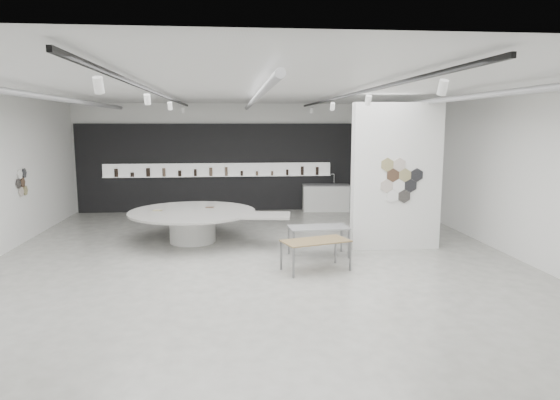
{
  "coord_description": "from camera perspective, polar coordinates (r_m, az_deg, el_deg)",
  "views": [
    {
      "loc": [
        -0.52,
        -10.87,
        3.09
      ],
      "look_at": [
        0.64,
        1.2,
        1.23
      ],
      "focal_mm": 32.0,
      "sensor_mm": 36.0,
      "label": 1
    }
  ],
  "objects": [
    {
      "name": "room",
      "position": [
        10.93,
        -3.24,
        3.35
      ],
      "size": [
        12.02,
        14.02,
        3.82
      ],
      "color": "#A8A89F",
      "rests_on": "ground"
    },
    {
      "name": "back_wall_display",
      "position": [
        17.88,
        -4.08,
        3.71
      ],
      "size": [
        11.8,
        0.27,
        3.1
      ],
      "color": "black",
      "rests_on": "ground"
    },
    {
      "name": "partition_column",
      "position": [
        12.6,
        13.16,
        2.59
      ],
      "size": [
        2.2,
        0.38,
        3.6
      ],
      "color": "white",
      "rests_on": "ground"
    },
    {
      "name": "display_island",
      "position": [
        13.28,
        -9.69,
        -2.46
      ],
      "size": [
        4.41,
        3.73,
        0.85
      ],
      "rotation": [
        0.0,
        0.0,
        -0.14
      ],
      "color": "white",
      "rests_on": "ground"
    },
    {
      "name": "sample_table_wood",
      "position": [
        10.6,
        4.11,
        -4.87
      ],
      "size": [
        1.54,
        1.09,
        0.65
      ],
      "rotation": [
        0.0,
        0.0,
        0.31
      ],
      "color": "olive",
      "rests_on": "ground"
    },
    {
      "name": "sample_table_stone",
      "position": [
        11.72,
        4.43,
        -3.35
      ],
      "size": [
        1.43,
        0.79,
        0.71
      ],
      "rotation": [
        0.0,
        0.0,
        0.07
      ],
      "color": "gray",
      "rests_on": "ground"
    },
    {
      "name": "kitchen_counter",
      "position": [
        17.91,
        5.26,
        0.27
      ],
      "size": [
        1.71,
        0.77,
        1.32
      ],
      "rotation": [
        0.0,
        0.0,
        -0.07
      ],
      "color": "white",
      "rests_on": "ground"
    }
  ]
}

